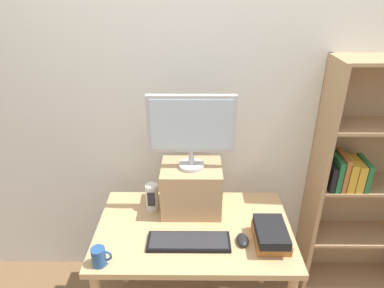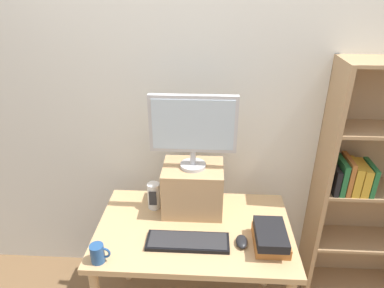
{
  "view_description": "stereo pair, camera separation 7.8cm",
  "coord_description": "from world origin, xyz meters",
  "px_view_note": "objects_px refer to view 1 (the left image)",
  "views": [
    {
      "loc": [
        -0.0,
        -1.55,
        2.07
      ],
      "look_at": [
        -0.02,
        0.07,
        1.26
      ],
      "focal_mm": 32.0,
      "sensor_mm": 36.0,
      "label": 1
    },
    {
      "loc": [
        0.07,
        -1.55,
        2.07
      ],
      "look_at": [
        -0.02,
        0.07,
        1.26
      ],
      "focal_mm": 32.0,
      "sensor_mm": 36.0,
      "label": 2
    }
  ],
  "objects_px": {
    "computer_mouse": "(243,240)",
    "book_stack": "(272,235)",
    "computer_monitor": "(192,127)",
    "desk_speaker": "(153,197)",
    "riser_box": "(192,188)",
    "desk": "(195,240)",
    "coffee_mug": "(100,257)",
    "keyboard": "(190,242)",
    "bookshelf_unit": "(372,181)"
  },
  "relations": [
    {
      "from": "computer_monitor",
      "to": "coffee_mug",
      "type": "distance_m",
      "value": 0.82
    },
    {
      "from": "computer_mouse",
      "to": "book_stack",
      "type": "bearing_deg",
      "value": -0.09
    },
    {
      "from": "book_stack",
      "to": "keyboard",
      "type": "bearing_deg",
      "value": -178.7
    },
    {
      "from": "computer_monitor",
      "to": "coffee_mug",
      "type": "relative_size",
      "value": 4.72
    },
    {
      "from": "riser_box",
      "to": "computer_mouse",
      "type": "xyz_separation_m",
      "value": [
        0.28,
        -0.3,
        -0.13
      ]
    },
    {
      "from": "computer_mouse",
      "to": "book_stack",
      "type": "xyz_separation_m",
      "value": [
        0.15,
        -0.0,
        0.04
      ]
    },
    {
      "from": "bookshelf_unit",
      "to": "desk",
      "type": "bearing_deg",
      "value": -162.51
    },
    {
      "from": "desk",
      "to": "coffee_mug",
      "type": "xyz_separation_m",
      "value": [
        -0.47,
        -0.29,
        0.15
      ]
    },
    {
      "from": "coffee_mug",
      "to": "desk_speaker",
      "type": "xyz_separation_m",
      "value": [
        0.21,
        0.46,
        0.03
      ]
    },
    {
      "from": "coffee_mug",
      "to": "desk_speaker",
      "type": "height_order",
      "value": "desk_speaker"
    },
    {
      "from": "riser_box",
      "to": "keyboard",
      "type": "xyz_separation_m",
      "value": [
        -0.01,
        -0.31,
        -0.14
      ]
    },
    {
      "from": "desk",
      "to": "computer_monitor",
      "type": "bearing_deg",
      "value": 95.07
    },
    {
      "from": "desk",
      "to": "keyboard",
      "type": "relative_size",
      "value": 2.5
    },
    {
      "from": "bookshelf_unit",
      "to": "book_stack",
      "type": "xyz_separation_m",
      "value": [
        -0.76,
        -0.49,
        -0.03
      ]
    },
    {
      "from": "computer_monitor",
      "to": "computer_mouse",
      "type": "distance_m",
      "value": 0.67
    },
    {
      "from": "desk",
      "to": "keyboard",
      "type": "distance_m",
      "value": 0.17
    },
    {
      "from": "bookshelf_unit",
      "to": "keyboard",
      "type": "height_order",
      "value": "bookshelf_unit"
    },
    {
      "from": "computer_mouse",
      "to": "desk_speaker",
      "type": "bearing_deg",
      "value": 150.07
    },
    {
      "from": "keyboard",
      "to": "coffee_mug",
      "type": "relative_size",
      "value": 4.32
    },
    {
      "from": "bookshelf_unit",
      "to": "computer_monitor",
      "type": "bearing_deg",
      "value": -170.9
    },
    {
      "from": "bookshelf_unit",
      "to": "computer_mouse",
      "type": "relative_size",
      "value": 15.98
    },
    {
      "from": "riser_box",
      "to": "coffee_mug",
      "type": "bearing_deg",
      "value": -134.2
    },
    {
      "from": "desk",
      "to": "bookshelf_unit",
      "type": "distance_m",
      "value": 1.24
    },
    {
      "from": "computer_monitor",
      "to": "coffee_mug",
      "type": "bearing_deg",
      "value": -134.29
    },
    {
      "from": "desk",
      "to": "bookshelf_unit",
      "type": "relative_size",
      "value": 0.67
    },
    {
      "from": "keyboard",
      "to": "book_stack",
      "type": "relative_size",
      "value": 1.76
    },
    {
      "from": "bookshelf_unit",
      "to": "computer_monitor",
      "type": "xyz_separation_m",
      "value": [
        -1.19,
        -0.19,
        0.47
      ]
    },
    {
      "from": "coffee_mug",
      "to": "book_stack",
      "type": "bearing_deg",
      "value": 10.38
    },
    {
      "from": "coffee_mug",
      "to": "desk",
      "type": "bearing_deg",
      "value": 31.32
    },
    {
      "from": "keyboard",
      "to": "desk_speaker",
      "type": "bearing_deg",
      "value": 126.55
    },
    {
      "from": "computer_monitor",
      "to": "computer_mouse",
      "type": "xyz_separation_m",
      "value": [
        0.28,
        -0.3,
        -0.53
      ]
    },
    {
      "from": "desk_speaker",
      "to": "computer_monitor",
      "type": "bearing_deg",
      "value": 0.73
    },
    {
      "from": "computer_monitor",
      "to": "book_stack",
      "type": "height_order",
      "value": "computer_monitor"
    },
    {
      "from": "computer_mouse",
      "to": "book_stack",
      "type": "distance_m",
      "value": 0.15
    },
    {
      "from": "computer_mouse",
      "to": "coffee_mug",
      "type": "bearing_deg",
      "value": -167.54
    },
    {
      "from": "bookshelf_unit",
      "to": "coffee_mug",
      "type": "distance_m",
      "value": 1.77
    },
    {
      "from": "computer_monitor",
      "to": "computer_mouse",
      "type": "height_order",
      "value": "computer_monitor"
    },
    {
      "from": "computer_monitor",
      "to": "coffee_mug",
      "type": "height_order",
      "value": "computer_monitor"
    },
    {
      "from": "riser_box",
      "to": "desk_speaker",
      "type": "relative_size",
      "value": 2.08
    },
    {
      "from": "desk_speaker",
      "to": "coffee_mug",
      "type": "bearing_deg",
      "value": -114.67
    },
    {
      "from": "computer_monitor",
      "to": "desk_speaker",
      "type": "height_order",
      "value": "computer_monitor"
    },
    {
      "from": "book_stack",
      "to": "riser_box",
      "type": "bearing_deg",
      "value": 144.68
    },
    {
      "from": "riser_box",
      "to": "computer_monitor",
      "type": "relative_size",
      "value": 0.73
    },
    {
      "from": "keyboard",
      "to": "desk",
      "type": "bearing_deg",
      "value": 78.45
    },
    {
      "from": "riser_box",
      "to": "book_stack",
      "type": "relative_size",
      "value": 1.4
    },
    {
      "from": "bookshelf_unit",
      "to": "keyboard",
      "type": "relative_size",
      "value": 3.72
    },
    {
      "from": "riser_box",
      "to": "desk_speaker",
      "type": "bearing_deg",
      "value": -178.91
    },
    {
      "from": "riser_box",
      "to": "coffee_mug",
      "type": "height_order",
      "value": "riser_box"
    },
    {
      "from": "desk",
      "to": "book_stack",
      "type": "relative_size",
      "value": 4.4
    },
    {
      "from": "bookshelf_unit",
      "to": "coffee_mug",
      "type": "bearing_deg",
      "value": -158.25
    }
  ]
}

